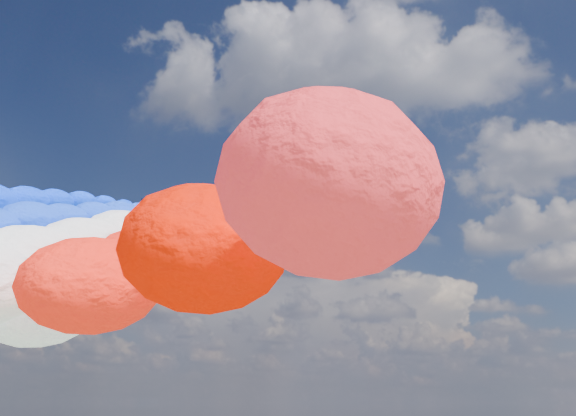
% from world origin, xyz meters
% --- Properties ---
extents(jet_0, '(8.93, 11.93, 4.35)m').
position_xyz_m(jet_0, '(-24.67, -6.22, 104.92)').
color(jet_0, black).
extents(jet_1, '(8.78, 11.82, 4.35)m').
position_xyz_m(jet_1, '(-16.15, 3.53, 104.92)').
color(jet_1, black).
extents(trail_1, '(6.96, 97.04, 35.02)m').
position_xyz_m(trail_1, '(-16.15, -46.25, 90.09)').
color(trail_1, blue).
extents(jet_2, '(8.87, 11.89, 4.35)m').
position_xyz_m(jet_2, '(-8.28, 13.85, 104.92)').
color(jet_2, black).
extents(trail_2, '(6.96, 97.04, 35.02)m').
position_xyz_m(trail_2, '(-8.28, -35.92, 90.09)').
color(trail_2, '#185AFF').
extents(jet_3, '(9.09, 12.05, 4.35)m').
position_xyz_m(jet_3, '(0.84, 8.97, 104.92)').
color(jet_3, black).
extents(trail_3, '(6.96, 97.04, 35.02)m').
position_xyz_m(trail_3, '(0.84, -40.80, 90.09)').
color(trail_3, silver).
extents(jet_4, '(8.65, 11.74, 4.35)m').
position_xyz_m(jet_4, '(-1.76, 21.44, 104.92)').
color(jet_4, black).
extents(trail_4, '(6.96, 97.04, 35.02)m').
position_xyz_m(trail_4, '(-1.76, -28.34, 90.09)').
color(trail_4, silver).
extents(jet_5, '(8.54, 11.65, 4.35)m').
position_xyz_m(jet_5, '(9.01, 10.40, 104.92)').
color(jet_5, black).
extents(trail_5, '(6.96, 97.04, 35.02)m').
position_xyz_m(trail_5, '(9.01, -39.38, 90.09)').
color(trail_5, '#FC1D0F').
extents(jet_6, '(9.14, 12.08, 4.35)m').
position_xyz_m(jet_6, '(18.45, 3.19, 104.92)').
color(jet_6, black).
extents(trail_6, '(6.96, 97.04, 35.02)m').
position_xyz_m(trail_6, '(18.45, -46.58, 90.09)').
color(trail_6, red).
extents(jet_7, '(9.19, 12.11, 4.35)m').
position_xyz_m(jet_7, '(25.82, -4.74, 104.92)').
color(jet_7, black).
extents(trail_7, '(6.96, 97.04, 35.02)m').
position_xyz_m(trail_7, '(25.82, -54.51, 90.09)').
color(trail_7, red).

